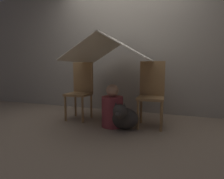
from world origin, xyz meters
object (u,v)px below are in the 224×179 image
at_px(dog, 123,117).
at_px(chair_right, 151,92).
at_px(person_front, 112,109).
at_px(chair_left, 81,89).

bearing_deg(dog, chair_right, 44.03).
distance_m(chair_right, dog, 0.57).
xyz_separation_m(chair_right, person_front, (-0.52, -0.23, -0.25)).
relative_size(person_front, dog, 1.46).
height_order(person_front, dog, person_front).
xyz_separation_m(chair_left, dog, (0.83, -0.33, -0.32)).
bearing_deg(dog, person_front, 151.72).
xyz_separation_m(chair_right, dog, (-0.34, -0.33, -0.32)).
relative_size(chair_right, dog, 2.24).
bearing_deg(chair_right, dog, -137.97).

